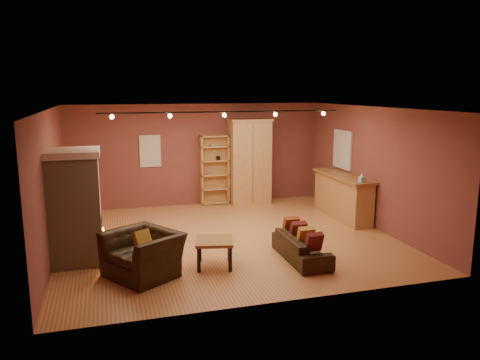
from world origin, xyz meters
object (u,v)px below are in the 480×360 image
object	(u,v)px
coffee_table	(214,244)
armoire	(250,161)
armchair	(143,247)
fireplace	(76,207)
loveseat	(301,242)
bar_counter	(343,196)
bookcase	(214,169)

from	to	relation	value
coffee_table	armoire	bearing A→B (deg)	65.25
armchair	armoire	bearing A→B (deg)	110.12
fireplace	loveseat	xyz separation A→B (m)	(4.06, -1.06, -0.73)
bar_counter	fireplace	bearing A→B (deg)	-167.34
bookcase	loveseat	xyz separation A→B (m)	(0.58, -4.80, -0.65)
armoire	bar_counter	xyz separation A→B (m)	(1.78, -2.14, -0.64)
armchair	coffee_table	world-z (taller)	armchair
fireplace	loveseat	world-z (taller)	fireplace
coffee_table	armchair	bearing A→B (deg)	-176.37
bookcase	coffee_table	size ratio (longest dim) A/B	2.43
armchair	bar_counter	bearing A→B (deg)	81.65
loveseat	coffee_table	xyz separation A→B (m)	(-1.67, 0.12, 0.10)
bar_counter	coffee_table	bearing A→B (deg)	-148.69
armoire	coffee_table	bearing A→B (deg)	-114.75
armoire	bookcase	bearing A→B (deg)	168.47
bookcase	armoire	size ratio (longest dim) A/B	0.81
fireplace	armoire	world-z (taller)	armoire
armoire	bar_counter	distance (m)	2.86
fireplace	loveseat	distance (m)	4.26
bar_counter	coffee_table	distance (m)	4.50
bar_counter	bookcase	bearing A→B (deg)	139.62
fireplace	loveseat	size ratio (longest dim) A/B	1.31
fireplace	armchair	world-z (taller)	fireplace
armoire	coffee_table	xyz separation A→B (m)	(-2.07, -4.48, -0.77)
fireplace	bar_counter	bearing A→B (deg)	12.66
loveseat	coffee_table	bearing A→B (deg)	86.59
loveseat	armchair	world-z (taller)	armchair
armoire	coffee_table	size ratio (longest dim) A/B	2.99
bar_counter	coffee_table	size ratio (longest dim) A/B	2.86
armoire	loveseat	world-z (taller)	armoire
loveseat	armchair	xyz separation A→B (m)	(-2.95, 0.04, 0.19)
fireplace	coffee_table	xyz separation A→B (m)	(2.40, -0.94, -0.63)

